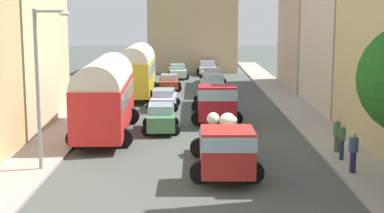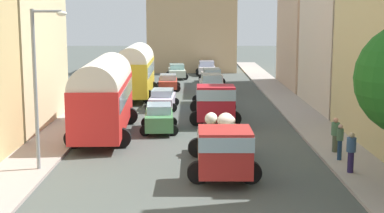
{
  "view_description": "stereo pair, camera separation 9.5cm",
  "coord_description": "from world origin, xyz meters",
  "px_view_note": "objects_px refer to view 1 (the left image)",
  "views": [
    {
      "loc": [
        -0.07,
        -14.87,
        6.67
      ],
      "look_at": [
        0.0,
        16.06,
        1.6
      ],
      "focal_mm": 53.24,
      "sensor_mm": 36.0,
      "label": 1
    },
    {
      "loc": [
        0.02,
        -14.87,
        6.67
      ],
      "look_at": [
        0.0,
        16.06,
        1.6
      ],
      "focal_mm": 53.24,
      "sensor_mm": 36.0,
      "label": 2
    }
  ],
  "objects_px": {
    "car_1": "(211,84)",
    "car_0": "(208,96)",
    "car_7": "(176,71)",
    "cargo_truck_0": "(224,146)",
    "car_4": "(159,118)",
    "car_5": "(163,99)",
    "car_3": "(206,68)",
    "parked_bus_0": "(104,93)",
    "parked_bus_1": "(136,69)",
    "cargo_truck_1": "(215,102)",
    "streetlamp_near": "(40,78)",
    "pedestrian_2": "(336,134)",
    "car_2": "(211,75)",
    "pedestrian_0": "(341,140)",
    "car_6": "(168,82)",
    "pedestrian_1": "(352,151)"
  },
  "relations": [
    {
      "from": "parked_bus_0",
      "to": "car_1",
      "type": "bearing_deg",
      "value": 68.61
    },
    {
      "from": "car_1",
      "to": "car_6",
      "type": "height_order",
      "value": "car_1"
    },
    {
      "from": "car_3",
      "to": "car_5",
      "type": "distance_m",
      "value": 22.81
    },
    {
      "from": "car_3",
      "to": "car_6",
      "type": "xyz_separation_m",
      "value": [
        -3.7,
        -12.6,
        -0.06
      ]
    },
    {
      "from": "cargo_truck_1",
      "to": "streetlamp_near",
      "type": "relative_size",
      "value": 1.08
    },
    {
      "from": "car_5",
      "to": "car_7",
      "type": "height_order",
      "value": "car_7"
    },
    {
      "from": "parked_bus_1",
      "to": "car_2",
      "type": "height_order",
      "value": "parked_bus_1"
    },
    {
      "from": "parked_bus_0",
      "to": "car_4",
      "type": "height_order",
      "value": "parked_bus_0"
    },
    {
      "from": "cargo_truck_1",
      "to": "streetlamp_near",
      "type": "xyz_separation_m",
      "value": [
        -7.75,
        -11.33,
        2.77
      ]
    },
    {
      "from": "pedestrian_0",
      "to": "parked_bus_0",
      "type": "bearing_deg",
      "value": 152.52
    },
    {
      "from": "car_1",
      "to": "car_3",
      "type": "xyz_separation_m",
      "value": [
        -0.03,
        14.72,
        -0.05
      ]
    },
    {
      "from": "cargo_truck_1",
      "to": "pedestrian_1",
      "type": "distance_m",
      "value": 12.98
    },
    {
      "from": "car_3",
      "to": "pedestrian_1",
      "type": "relative_size",
      "value": 2.22
    },
    {
      "from": "car_5",
      "to": "pedestrian_0",
      "type": "xyz_separation_m",
      "value": [
        8.73,
        -14.71,
        0.31
      ]
    },
    {
      "from": "parked_bus_0",
      "to": "car_4",
      "type": "bearing_deg",
      "value": 17.6
    },
    {
      "from": "pedestrian_1",
      "to": "pedestrian_2",
      "type": "height_order",
      "value": "pedestrian_1"
    },
    {
      "from": "parked_bus_1",
      "to": "cargo_truck_1",
      "type": "relative_size",
      "value": 1.14
    },
    {
      "from": "car_0",
      "to": "car_3",
      "type": "bearing_deg",
      "value": 88.92
    },
    {
      "from": "car_4",
      "to": "pedestrian_2",
      "type": "xyz_separation_m",
      "value": [
        8.69,
        -5.43,
        0.22
      ]
    },
    {
      "from": "pedestrian_0",
      "to": "cargo_truck_1",
      "type": "bearing_deg",
      "value": 118.03
    },
    {
      "from": "car_1",
      "to": "car_6",
      "type": "xyz_separation_m",
      "value": [
        -3.73,
        2.12,
        -0.1
      ]
    },
    {
      "from": "parked_bus_0",
      "to": "pedestrian_0",
      "type": "distance_m",
      "value": 13.03
    },
    {
      "from": "car_0",
      "to": "car_1",
      "type": "bearing_deg",
      "value": 86.23
    },
    {
      "from": "parked_bus_0",
      "to": "streetlamp_near",
      "type": "relative_size",
      "value": 1.47
    },
    {
      "from": "streetlamp_near",
      "to": "pedestrian_2",
      "type": "bearing_deg",
      "value": 12.78
    },
    {
      "from": "car_0",
      "to": "pedestrian_1",
      "type": "distance_m",
      "value": 18.92
    },
    {
      "from": "car_1",
      "to": "car_5",
      "type": "distance_m",
      "value": 8.63
    },
    {
      "from": "parked_bus_1",
      "to": "car_5",
      "type": "height_order",
      "value": "parked_bus_1"
    },
    {
      "from": "car_1",
      "to": "streetlamp_near",
      "type": "relative_size",
      "value": 0.65
    },
    {
      "from": "car_0",
      "to": "car_5",
      "type": "distance_m",
      "value": 3.55
    },
    {
      "from": "car_4",
      "to": "car_5",
      "type": "xyz_separation_m",
      "value": [
        -0.2,
        7.79,
        -0.08
      ]
    },
    {
      "from": "parked_bus_0",
      "to": "cargo_truck_1",
      "type": "distance_m",
      "value": 7.44
    },
    {
      "from": "cargo_truck_0",
      "to": "car_0",
      "type": "xyz_separation_m",
      "value": [
        -0.11,
        17.81,
        -0.45
      ]
    },
    {
      "from": "car_3",
      "to": "car_1",
      "type": "bearing_deg",
      "value": -89.9
    },
    {
      "from": "parked_bus_0",
      "to": "parked_bus_1",
      "type": "xyz_separation_m",
      "value": [
        0.4,
        13.88,
        -0.02
      ]
    },
    {
      "from": "car_1",
      "to": "car_0",
      "type": "bearing_deg",
      "value": -93.77
    },
    {
      "from": "streetlamp_near",
      "to": "car_0",
      "type": "bearing_deg",
      "value": 66.78
    },
    {
      "from": "car_7",
      "to": "cargo_truck_0",
      "type": "bearing_deg",
      "value": -85.35
    },
    {
      "from": "parked_bus_1",
      "to": "cargo_truck_1",
      "type": "height_order",
      "value": "parked_bus_1"
    },
    {
      "from": "pedestrian_1",
      "to": "car_6",
      "type": "bearing_deg",
      "value": 108.03
    },
    {
      "from": "car_5",
      "to": "car_3",
      "type": "bearing_deg",
      "value": 80.73
    },
    {
      "from": "car_0",
      "to": "car_4",
      "type": "relative_size",
      "value": 1.01
    },
    {
      "from": "parked_bus_0",
      "to": "pedestrian_2",
      "type": "distance_m",
      "value": 12.57
    },
    {
      "from": "parked_bus_0",
      "to": "car_3",
      "type": "bearing_deg",
      "value": 78.34
    },
    {
      "from": "parked_bus_0",
      "to": "car_2",
      "type": "xyz_separation_m",
      "value": [
        6.76,
        24.07,
        -1.64
      ]
    },
    {
      "from": "streetlamp_near",
      "to": "parked_bus_1",
      "type": "bearing_deg",
      "value": 84.95
    },
    {
      "from": "car_0",
      "to": "car_4",
      "type": "height_order",
      "value": "car_4"
    },
    {
      "from": "car_4",
      "to": "streetlamp_near",
      "type": "distance_m",
      "value": 10.06
    },
    {
      "from": "streetlamp_near",
      "to": "car_3",
      "type": "bearing_deg",
      "value": 78.42
    },
    {
      "from": "car_5",
      "to": "car_4",
      "type": "bearing_deg",
      "value": -88.52
    }
  ]
}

